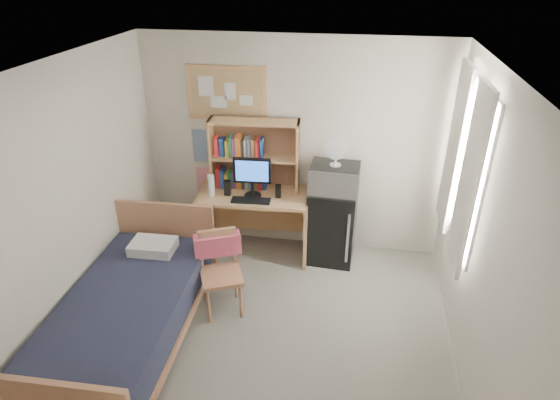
% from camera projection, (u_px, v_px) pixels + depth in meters
% --- Properties ---
extents(floor, '(3.60, 4.20, 0.02)m').
position_uv_depth(floor, '(258.00, 361.00, 4.35)').
color(floor, gray).
rests_on(floor, ground).
extents(ceiling, '(3.60, 4.20, 0.02)m').
position_uv_depth(ceiling, '(250.00, 79.00, 3.13)').
color(ceiling, white).
rests_on(ceiling, wall_back).
extents(wall_back, '(3.60, 0.04, 2.60)m').
position_uv_depth(wall_back, '(293.00, 148.00, 5.57)').
color(wall_back, silver).
rests_on(wall_back, floor).
extents(wall_left, '(0.04, 4.20, 2.60)m').
position_uv_depth(wall_left, '(50.00, 223.00, 4.01)').
color(wall_left, silver).
rests_on(wall_left, floor).
extents(wall_right, '(0.04, 4.20, 2.60)m').
position_uv_depth(wall_right, '(492.00, 265.00, 3.46)').
color(wall_right, silver).
rests_on(wall_right, floor).
extents(window_unit, '(0.10, 1.40, 1.70)m').
position_uv_depth(window_unit, '(464.00, 164.00, 4.38)').
color(window_unit, white).
rests_on(window_unit, wall_right).
extents(curtain_left, '(0.04, 0.55, 1.70)m').
position_uv_depth(curtain_left, '(469.00, 182.00, 4.03)').
color(curtain_left, white).
rests_on(curtain_left, wall_right).
extents(curtain_right, '(0.04, 0.55, 1.70)m').
position_uv_depth(curtain_right, '(454.00, 148.00, 4.73)').
color(curtain_right, white).
rests_on(curtain_right, wall_right).
extents(bulletin_board, '(0.94, 0.03, 0.64)m').
position_uv_depth(bulletin_board, '(227.00, 93.00, 5.38)').
color(bulletin_board, tan).
rests_on(bulletin_board, wall_back).
extents(poster_wave, '(0.30, 0.01, 0.42)m').
position_uv_depth(poster_wave, '(205.00, 146.00, 5.75)').
color(poster_wave, '#234C8F').
rests_on(poster_wave, wall_back).
extents(poster_japan, '(0.28, 0.01, 0.36)m').
position_uv_depth(poster_japan, '(207.00, 181.00, 5.97)').
color(poster_japan, '#E0274B').
rests_on(poster_japan, wall_back).
extents(desk, '(1.36, 0.74, 0.82)m').
position_uv_depth(desk, '(255.00, 223.00, 5.74)').
color(desk, tan).
rests_on(desk, floor).
extents(desk_chair, '(0.59, 0.59, 0.89)m').
position_uv_depth(desk_chair, '(221.00, 275.00, 4.76)').
color(desk_chair, '#B17954').
rests_on(desk_chair, floor).
extents(mini_fridge, '(0.57, 0.57, 0.93)m').
position_uv_depth(mini_fridge, '(332.00, 224.00, 5.62)').
color(mini_fridge, black).
rests_on(mini_fridge, floor).
extents(bed, '(1.15, 2.19, 0.59)m').
position_uv_depth(bed, '(127.00, 322.00, 4.37)').
color(bed, black).
rests_on(bed, floor).
extents(hutch, '(1.06, 0.33, 0.85)m').
position_uv_depth(hutch, '(255.00, 155.00, 5.48)').
color(hutch, tan).
rests_on(hutch, desk).
extents(monitor, '(0.43, 0.06, 0.46)m').
position_uv_depth(monitor, '(252.00, 178.00, 5.39)').
color(monitor, black).
rests_on(monitor, desk).
extents(keyboard, '(0.46, 0.17, 0.02)m').
position_uv_depth(keyboard, '(251.00, 201.00, 5.36)').
color(keyboard, black).
rests_on(keyboard, desk).
extents(speaker_left, '(0.08, 0.08, 0.18)m').
position_uv_depth(speaker_left, '(227.00, 188.00, 5.48)').
color(speaker_left, black).
rests_on(speaker_left, desk).
extents(speaker_right, '(0.07, 0.07, 0.16)m').
position_uv_depth(speaker_right, '(278.00, 191.00, 5.43)').
color(speaker_right, black).
rests_on(speaker_right, desk).
extents(water_bottle, '(0.08, 0.08, 0.26)m').
position_uv_depth(water_bottle, '(211.00, 185.00, 5.44)').
color(water_bottle, white).
rests_on(water_bottle, desk).
extents(hoodie, '(0.50, 0.33, 0.23)m').
position_uv_depth(hoodie, '(217.00, 244.00, 4.82)').
color(hoodie, '#CD4E62').
rests_on(hoodie, desk_chair).
extents(microwave, '(0.57, 0.44, 0.32)m').
position_uv_depth(microwave, '(335.00, 178.00, 5.31)').
color(microwave, '#BCBCC1').
rests_on(microwave, mini_fridge).
extents(desk_fan, '(0.26, 0.26, 0.31)m').
position_uv_depth(desk_fan, '(336.00, 152.00, 5.17)').
color(desk_fan, white).
rests_on(desk_fan, microwave).
extents(pillow, '(0.46, 0.33, 0.11)m').
position_uv_depth(pillow, '(153.00, 246.00, 4.86)').
color(pillow, white).
rests_on(pillow, bed).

